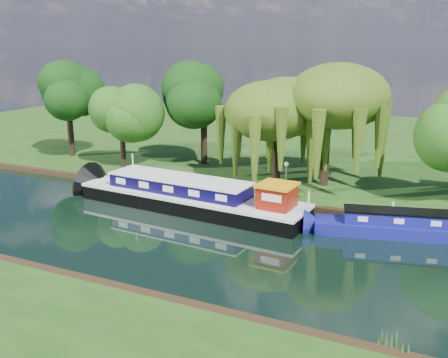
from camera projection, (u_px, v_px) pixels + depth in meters
The scene contains 13 objects.
ground at pixel (225, 242), 31.21m from camera, with size 120.00×120.00×0.00m, color black.
far_bank at pixel (342, 144), 60.87m from camera, with size 120.00×52.00×0.45m, color #183E11.
dutch_barge at pixel (192, 197), 37.25m from camera, with size 18.32×5.39×3.81m.
narrowboat at pixel (414, 227), 32.00m from camera, with size 12.72×5.12×1.84m.
red_dinghy at pixel (166, 197), 40.34m from camera, with size 2.36×3.30×0.68m, color maroon.
willow_left at pixel (278, 111), 42.08m from camera, with size 7.00×7.00×8.39m.
willow_right at pixel (328, 105), 40.55m from camera, with size 7.56×7.56×9.21m.
tree_far_left at pixel (121, 113), 47.33m from camera, with size 4.76×4.76×7.67m.
tree_far_back at pixel (68, 96), 51.80m from camera, with size 5.34×5.34×8.99m.
tree_far_mid at pixel (204, 100), 48.21m from camera, with size 5.58×5.58×9.14m.
lamppost at pixel (286, 169), 39.55m from camera, with size 0.36×0.36×2.56m.
mooring_posts at pixel (265, 192), 38.51m from camera, with size 19.16×0.16×1.00m.
reeds_near at pixel (294, 317), 21.63m from camera, with size 33.70×1.50×1.10m.
Camera 1 is at (12.26, -26.35, 12.03)m, focal length 40.00 mm.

